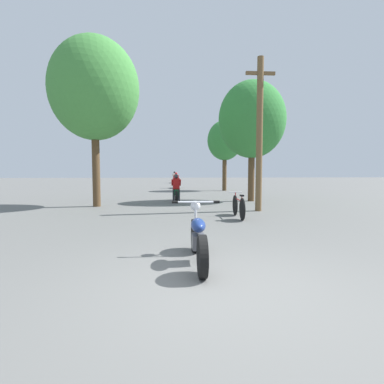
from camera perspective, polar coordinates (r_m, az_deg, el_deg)
name	(u,v)px	position (r m, az deg, el deg)	size (l,w,h in m)	color
ground_plane	(221,286)	(4.22, 5.61, -17.36)	(120.00, 120.00, 0.00)	#60605E
utility_pole	(259,133)	(11.73, 12.73, 10.95)	(1.10, 0.24, 5.74)	brown
roadside_tree_right_near	(252,120)	(15.55, 11.37, 13.34)	(3.32, 2.99, 5.98)	#513A23
roadside_tree_right_far	(225,141)	(23.12, 6.25, 9.67)	(2.63, 2.36, 5.33)	#513A23
roadside_tree_left	(94,89)	(13.84, -18.13, 18.14)	(3.73, 3.36, 7.11)	#513A23
motorcycle_foreground	(198,237)	(5.09, 1.14, -8.63)	(0.87, 2.02, 0.99)	black
motorcycle_rider_lead	(176,191)	(14.94, -3.02, 0.16)	(0.50, 1.99, 1.35)	black
motorcycle_rider_mid	(176,182)	(26.04, -3.05, 1.87)	(0.50, 2.13, 1.38)	black
motorcycle_rider_far	(174,179)	(36.85, -3.37, 2.56)	(0.50, 2.13, 1.42)	black
bicycle_parked	(239,206)	(9.88, 8.85, -2.71)	(0.44, 1.77, 0.81)	black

